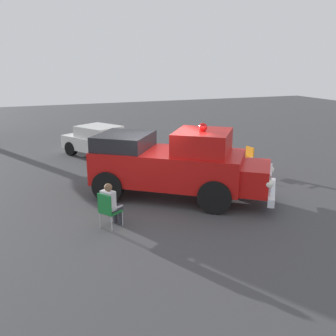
{
  "coord_description": "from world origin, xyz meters",
  "views": [
    {
      "loc": [
        -4.09,
        -11.24,
        4.49
      ],
      "look_at": [
        0.26,
        0.12,
        1.02
      ],
      "focal_mm": 40.42,
      "sensor_mm": 36.0,
      "label": 1
    }
  ],
  "objects_px": {
    "classic_hot_rod": "(104,142)",
    "lawn_chair_spare": "(247,157)",
    "spectator_seated": "(111,203)",
    "vintage_fire_truck": "(175,163)",
    "lawn_chair_near_truck": "(108,208)",
    "traffic_cone": "(227,166)",
    "lawn_chair_by_car": "(111,165)"
  },
  "relations": [
    {
      "from": "lawn_chair_by_car",
      "to": "traffic_cone",
      "type": "distance_m",
      "value": 4.72
    },
    {
      "from": "lawn_chair_near_truck",
      "to": "lawn_chair_spare",
      "type": "xyz_separation_m",
      "value": [
        6.66,
        3.51,
        0.0
      ]
    },
    {
      "from": "spectator_seated",
      "to": "lawn_chair_spare",
      "type": "bearing_deg",
      "value": 27.66
    },
    {
      "from": "classic_hot_rod",
      "to": "lawn_chair_near_truck",
      "type": "distance_m",
      "value": 8.21
    },
    {
      "from": "vintage_fire_truck",
      "to": "lawn_chair_spare",
      "type": "distance_m",
      "value": 4.48
    },
    {
      "from": "vintage_fire_truck",
      "to": "lawn_chair_spare",
      "type": "xyz_separation_m",
      "value": [
        4.03,
        1.88,
        -0.61
      ]
    },
    {
      "from": "classic_hot_rod",
      "to": "traffic_cone",
      "type": "xyz_separation_m",
      "value": [
        4.12,
        -4.58,
        -0.44
      ]
    },
    {
      "from": "traffic_cone",
      "to": "lawn_chair_spare",
      "type": "bearing_deg",
      "value": 2.05
    },
    {
      "from": "lawn_chair_spare",
      "to": "spectator_seated",
      "type": "height_order",
      "value": "spectator_seated"
    },
    {
      "from": "spectator_seated",
      "to": "vintage_fire_truck",
      "type": "bearing_deg",
      "value": 31.67
    },
    {
      "from": "vintage_fire_truck",
      "to": "spectator_seated",
      "type": "distance_m",
      "value": 3.01
    },
    {
      "from": "lawn_chair_spare",
      "to": "traffic_cone",
      "type": "distance_m",
      "value": 1.01
    },
    {
      "from": "lawn_chair_spare",
      "to": "spectator_seated",
      "type": "bearing_deg",
      "value": -152.34
    },
    {
      "from": "lawn_chair_near_truck",
      "to": "lawn_chair_by_car",
      "type": "height_order",
      "value": "same"
    },
    {
      "from": "vintage_fire_truck",
      "to": "spectator_seated",
      "type": "bearing_deg",
      "value": -148.33
    },
    {
      "from": "spectator_seated",
      "to": "traffic_cone",
      "type": "xyz_separation_m",
      "value": [
        5.58,
        3.4,
        -0.39
      ]
    },
    {
      "from": "lawn_chair_spare",
      "to": "lawn_chair_by_car",
      "type": "bearing_deg",
      "value": 171.84
    },
    {
      "from": "classic_hot_rod",
      "to": "lawn_chair_near_truck",
      "type": "height_order",
      "value": "classic_hot_rod"
    },
    {
      "from": "classic_hot_rod",
      "to": "lawn_chair_near_truck",
      "type": "relative_size",
      "value": 4.6
    },
    {
      "from": "lawn_chair_by_car",
      "to": "lawn_chair_spare",
      "type": "xyz_separation_m",
      "value": [
        5.61,
        -0.8,
        0.0
      ]
    },
    {
      "from": "spectator_seated",
      "to": "traffic_cone",
      "type": "distance_m",
      "value": 6.55
    },
    {
      "from": "lawn_chair_near_truck",
      "to": "spectator_seated",
      "type": "bearing_deg",
      "value": 35.23
    },
    {
      "from": "lawn_chair_by_car",
      "to": "traffic_cone",
      "type": "relative_size",
      "value": 1.61
    },
    {
      "from": "classic_hot_rod",
      "to": "lawn_chair_spare",
      "type": "height_order",
      "value": "classic_hot_rod"
    },
    {
      "from": "lawn_chair_by_car",
      "to": "traffic_cone",
      "type": "bearing_deg",
      "value": -10.25
    },
    {
      "from": "lawn_chair_by_car",
      "to": "lawn_chair_spare",
      "type": "relative_size",
      "value": 1.0
    },
    {
      "from": "classic_hot_rod",
      "to": "spectator_seated",
      "type": "xyz_separation_m",
      "value": [
        -1.46,
        -7.98,
        -0.05
      ]
    },
    {
      "from": "lawn_chair_spare",
      "to": "spectator_seated",
      "type": "relative_size",
      "value": 0.79
    },
    {
      "from": "lawn_chair_by_car",
      "to": "spectator_seated",
      "type": "relative_size",
      "value": 0.79
    },
    {
      "from": "classic_hot_rod",
      "to": "spectator_seated",
      "type": "height_order",
      "value": "classic_hot_rod"
    },
    {
      "from": "lawn_chair_spare",
      "to": "traffic_cone",
      "type": "bearing_deg",
      "value": -177.95
    },
    {
      "from": "classic_hot_rod",
      "to": "spectator_seated",
      "type": "bearing_deg",
      "value": -100.4
    }
  ]
}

